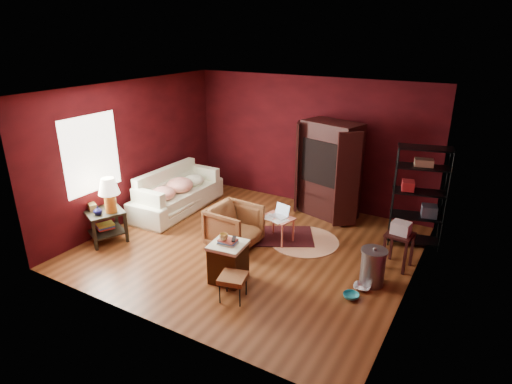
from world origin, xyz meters
TOP-DOWN VIEW (x-y plane):
  - room at (-0.04, -0.01)m, footprint 5.54×5.04m
  - sofa at (-2.24, 0.67)m, footprint 0.78×2.33m
  - armchair at (-0.28, -0.10)m, footprint 0.80×0.85m
  - pet_bowl_steel at (2.16, -0.31)m, footprint 0.27×0.10m
  - pet_bowl_turquoise at (2.09, -0.62)m, footprint 0.25×0.12m
  - vase at (-2.40, -1.29)m, footprint 0.19×0.19m
  - mug at (0.22, -1.16)m, footprint 0.15×0.13m
  - side_table at (-2.37, -1.10)m, footprint 0.83×0.83m
  - sofa_cushions at (-2.26, 0.65)m, footprint 0.81×2.00m
  - hamper at (0.26, -1.11)m, footprint 0.57×0.57m
  - footstool at (0.60, -1.50)m, footprint 0.46×0.46m
  - rug_round at (0.76, 0.68)m, footprint 1.39×1.39m
  - rug_oriental at (0.25, 0.61)m, footprint 1.56×1.39m
  - laptop_desk at (0.32, 0.46)m, footprint 0.64×0.54m
  - tv_armoire at (0.66, 2.04)m, footprint 1.51×1.08m
  - wire_shelving at (2.53, 1.60)m, footprint 0.97×0.59m
  - small_stand at (2.45, 0.63)m, footprint 0.45×0.45m
  - trash_can at (2.24, -0.09)m, footprint 0.43×0.43m

SIDE VIEW (x-z plane):
  - rug_round at x=0.76m, z-range 0.00..0.01m
  - rug_oriental at x=0.25m, z-range 0.01..0.02m
  - pet_bowl_turquoise at x=2.09m, z-range 0.00..0.24m
  - pet_bowl_steel at x=2.16m, z-range 0.00..0.26m
  - trash_can at x=2.24m, z-range -0.02..0.62m
  - hamper at x=0.26m, z-range -0.03..0.70m
  - footstool at x=0.60m, z-range 0.14..0.53m
  - sofa_cushions at x=-2.26m, z-range -0.01..0.83m
  - armchair at x=-0.28m, z-range 0.00..0.84m
  - laptop_desk at x=0.32m, z-range 0.08..0.78m
  - sofa at x=-2.24m, z-range 0.00..0.90m
  - small_stand at x=2.45m, z-range 0.20..1.01m
  - vase at x=-2.40m, z-range 0.59..0.75m
  - side_table at x=-2.37m, z-range 0.12..1.37m
  - mug at x=0.22m, z-range 0.71..0.84m
  - wire_shelving at x=2.53m, z-range 0.09..1.93m
  - tv_armoire at x=0.66m, z-range 0.04..2.03m
  - room at x=-0.04m, z-range -0.02..2.82m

